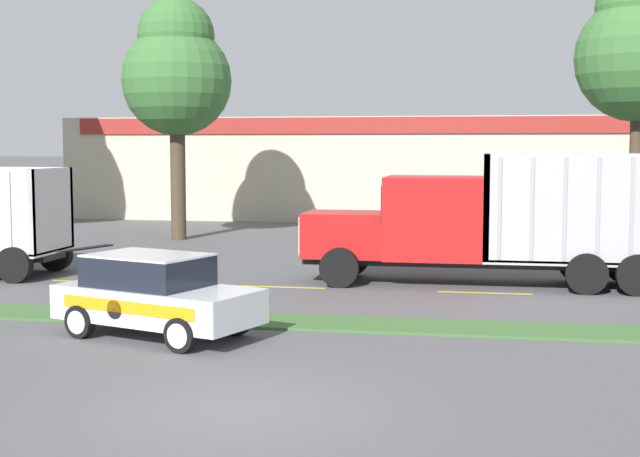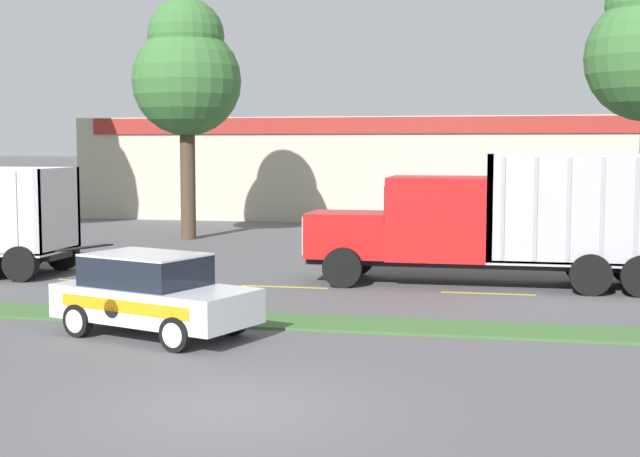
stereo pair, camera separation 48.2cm
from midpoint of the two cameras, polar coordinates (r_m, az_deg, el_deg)
name	(u,v)px [view 1 (the left image)]	position (r m, az deg, el deg)	size (l,w,h in m)	color
ground_plane	(241,409)	(13.17, -6.16, -11.42)	(600.00, 600.00, 0.00)	#515154
grass_verge	(318,323)	(19.06, -0.84, -6.06)	(120.00, 1.54, 0.06)	#3D6633
centre_line_3	(93,282)	(25.82, -14.83, -3.30)	(2.40, 0.14, 0.01)	yellow
centre_line_4	(281,287)	(24.05, -3.07, -3.76)	(2.40, 0.14, 0.01)	yellow
centre_line_5	(485,293)	(23.42, 9.94, -4.08)	(2.40, 0.14, 0.01)	yellow
dump_truck_mid	(475,227)	(24.58, 9.32, 0.09)	(10.68, 2.58, 3.59)	black
rally_car	(155,294)	(18.08, -11.27, -4.15)	(4.45, 3.09, 1.68)	silver
store_building_backdrop	(457,167)	(49.24, 8.46, 3.88)	(40.15, 12.10, 5.24)	#BCB29E
tree_behind_right	(639,46)	(33.55, 19.35, 10.94)	(4.43, 4.43, 10.17)	#473828
tree_behind_far_right	(176,71)	(36.64, -9.55, 9.90)	(4.40, 4.40, 9.69)	#473828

